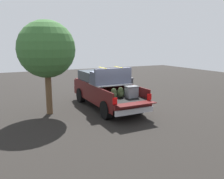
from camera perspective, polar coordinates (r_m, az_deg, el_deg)
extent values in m
plane|color=black|center=(12.61, -1.23, -4.44)|extent=(40.00, 40.00, 0.00)
cube|color=#470F0F|center=(12.46, -1.24, -1.67)|extent=(5.50, 1.92, 0.45)
cube|color=black|center=(11.36, 1.36, -1.65)|extent=(2.80, 1.80, 0.04)
cube|color=#470F0F|center=(10.92, -2.95, -0.95)|extent=(2.80, 0.06, 0.50)
cube|color=#470F0F|center=(11.77, 5.36, -0.11)|extent=(2.80, 0.06, 0.50)
cube|color=#470F0F|center=(12.52, -1.58, 0.60)|extent=(0.06, 1.80, 0.50)
cube|color=#470F0F|center=(9.96, 5.90, -3.53)|extent=(0.55, 1.80, 0.04)
cube|color=#B2B2B7|center=(11.94, -0.38, 1.41)|extent=(1.25, 1.92, 0.04)
cube|color=#470F0F|center=(13.58, -3.70, 1.40)|extent=(2.30, 1.92, 0.50)
cube|color=#2D3842|center=(13.41, -3.55, 3.49)|extent=(1.94, 1.76, 0.52)
cube|color=#470F0F|center=(14.83, -5.74, 1.94)|extent=(0.40, 1.82, 0.38)
cube|color=#B2B2B7|center=(10.18, 5.39, -5.24)|extent=(0.24, 1.92, 0.24)
cube|color=red|center=(9.70, 0.71, -2.88)|extent=(0.06, 0.20, 0.28)
cube|color=red|center=(10.61, 9.19, -1.82)|extent=(0.06, 0.20, 0.28)
cylinder|color=black|center=(13.77, -7.69, -1.41)|extent=(0.85, 0.30, 0.85)
cylinder|color=black|center=(14.42, -1.07, -0.75)|extent=(0.85, 0.30, 0.85)
cylinder|color=black|center=(10.62, -1.47, -5.06)|extent=(0.85, 0.30, 0.85)
cylinder|color=black|center=(11.45, 6.55, -3.93)|extent=(0.85, 0.30, 0.85)
cube|color=slate|center=(11.02, 4.85, -0.67)|extent=(0.40, 0.55, 0.49)
cube|color=#505359|center=(10.97, 4.87, 0.72)|extent=(0.44, 0.59, 0.05)
ellipsoid|color=#384728|center=(10.91, 2.13, -0.72)|extent=(0.20, 0.33, 0.51)
ellipsoid|color=#384728|center=(10.83, 2.41, -1.22)|extent=(0.09, 0.23, 0.22)
ellipsoid|color=#384728|center=(10.68, 0.43, -1.00)|extent=(0.20, 0.31, 0.50)
ellipsoid|color=#384728|center=(10.60, 0.70, -1.50)|extent=(0.09, 0.22, 0.22)
cube|color=#4C5166|center=(11.91, -0.38, 2.51)|extent=(0.81, 2.02, 0.42)
cube|color=#4C5166|center=(11.57, 0.34, 4.30)|extent=(0.16, 2.02, 0.40)
cube|color=#4C5166|center=(11.54, -4.56, 3.80)|extent=(0.57, 0.20, 0.22)
cube|color=#4C5166|center=(12.34, 3.32, 4.28)|extent=(0.57, 0.20, 0.22)
cube|color=yellow|center=(11.64, -2.40, 5.38)|extent=(0.91, 0.03, 0.02)
cube|color=yellow|center=(12.04, 1.57, 5.57)|extent=(0.91, 0.03, 0.02)
cylinder|color=brown|center=(11.64, -15.36, -0.22)|extent=(0.29, 0.29, 2.34)
sphere|color=#35632F|center=(11.44, -15.87, 9.58)|extent=(2.71, 2.71, 2.71)
cylinder|color=#2D2D33|center=(17.03, 4.31, 1.13)|extent=(0.56, 0.56, 0.90)
cylinder|color=#2D2D33|center=(16.96, 4.33, 2.76)|extent=(0.60, 0.60, 0.08)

